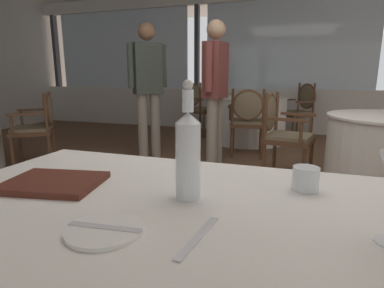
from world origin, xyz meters
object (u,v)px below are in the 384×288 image
at_px(dining_chair_2_2, 39,123).
at_px(water_bottle, 188,152).
at_px(dining_chair_1_0, 248,117).
at_px(dining_chair_1_2, 198,104).
at_px(water_tumbler, 306,179).
at_px(side_plate, 105,229).
at_px(dining_chair_0_0, 282,129).
at_px(diner_person_0, 148,82).
at_px(diner_person_1, 215,85).
at_px(dining_chair_1_1, 301,106).
at_px(menu_book, 54,183).

bearing_deg(dining_chair_2_2, water_bottle, 105.71).
relative_size(water_bottle, dining_chair_1_0, 0.35).
bearing_deg(dining_chair_1_2, water_tumbler, -47.29).
distance_m(side_plate, water_bottle, 0.30).
xyz_separation_m(side_plate, dining_chair_0_0, (0.27, 2.80, -0.21)).
height_order(dining_chair_1_0, dining_chair_2_2, dining_chair_1_0).
bearing_deg(dining_chair_2_2, side_plate, 101.52).
relative_size(dining_chair_0_0, diner_person_0, 0.53).
distance_m(water_bottle, dining_chair_0_0, 2.59).
height_order(dining_chair_2_2, diner_person_0, diner_person_0).
relative_size(dining_chair_2_2, diner_person_1, 0.52).
relative_size(diner_person_0, diner_person_1, 1.02).
height_order(diner_person_0, diner_person_1, diner_person_0).
xyz_separation_m(dining_chair_1_1, dining_chair_2_2, (-3.10, -2.94, -0.03)).
bearing_deg(dining_chair_1_2, diner_person_1, -45.77).
bearing_deg(diner_person_1, dining_chair_1_2, 119.71).
relative_size(menu_book, dining_chair_0_0, 0.31).
height_order(dining_chair_1_2, dining_chair_2_2, dining_chair_1_2).
bearing_deg(menu_book, diner_person_0, 100.88).
height_order(water_tumbler, dining_chair_2_2, dining_chair_2_2).
bearing_deg(water_bottle, dining_chair_2_2, 140.76).
bearing_deg(dining_chair_1_0, dining_chair_0_0, -158.94).
relative_size(menu_book, dining_chair_1_1, 0.29).
height_order(dining_chair_1_1, diner_person_0, diner_person_0).
bearing_deg(water_tumbler, water_bottle, -151.72).
height_order(menu_book, dining_chair_1_0, dining_chair_1_0).
bearing_deg(side_plate, dining_chair_1_2, 104.94).
xyz_separation_m(side_plate, diner_person_1, (-0.53, 3.10, 0.23)).
height_order(menu_book, diner_person_1, diner_person_1).
relative_size(side_plate, dining_chair_1_2, 0.18).
bearing_deg(menu_book, dining_chair_0_0, 67.01).
bearing_deg(dining_chair_1_2, water_bottle, -51.32).
relative_size(side_plate, diner_person_1, 0.10).
height_order(water_tumbler, dining_chair_1_2, dining_chair_1_2).
xyz_separation_m(side_plate, dining_chair_1_1, (0.48, 5.41, -0.20)).
height_order(side_plate, water_bottle, water_bottle).
bearing_deg(dining_chair_1_1, menu_book, 42.96).
bearing_deg(menu_book, diner_person_1, 83.97).
bearing_deg(water_tumbler, side_plate, -135.88).
relative_size(side_plate, dining_chair_1_1, 0.18).
height_order(menu_book, dining_chair_2_2, dining_chair_2_2).
distance_m(water_tumbler, dining_chair_0_0, 2.40).
height_order(water_bottle, diner_person_0, diner_person_0).
bearing_deg(dining_chair_1_2, dining_chair_0_0, -33.06).
distance_m(water_bottle, menu_book, 0.46).
relative_size(dining_chair_1_0, dining_chair_1_2, 0.96).
relative_size(dining_chair_0_0, dining_chair_2_2, 1.03).
xyz_separation_m(menu_book, dining_chair_0_0, (0.60, 2.60, -0.21)).
height_order(water_bottle, dining_chair_1_1, water_bottle).
bearing_deg(dining_chair_0_0, water_tumbler, -74.23).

